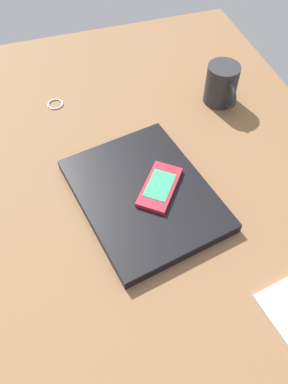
# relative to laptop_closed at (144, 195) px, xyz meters

# --- Properties ---
(desk_surface) EXTENTS (1.20, 0.80, 0.03)m
(desk_surface) POSITION_rel_laptop_closed_xyz_m (-0.04, 0.06, -0.03)
(desk_surface) COLOR brown
(desk_surface) RESTS_ON ground
(laptop_closed) EXTENTS (0.35, 0.30, 0.02)m
(laptop_closed) POSITION_rel_laptop_closed_xyz_m (0.00, 0.00, 0.00)
(laptop_closed) COLOR black
(laptop_closed) RESTS_ON desk_surface
(cell_phone_on_laptop) EXTENTS (0.13, 0.12, 0.01)m
(cell_phone_on_laptop) POSITION_rel_laptop_closed_xyz_m (0.00, 0.03, 0.02)
(cell_phone_on_laptop) COLOR red
(cell_phone_on_laptop) RESTS_ON laptop_closed
(coffee_mug) EXTENTS (0.11, 0.08, 0.10)m
(coffee_mug) POSITION_rel_laptop_closed_xyz_m (-0.23, 0.27, 0.04)
(coffee_mug) COLOR #262628
(coffee_mug) RESTS_ON desk_surface
(key_ring) EXTENTS (0.04, 0.04, 0.00)m
(key_ring) POSITION_rel_laptop_closed_xyz_m (-0.34, -0.12, -0.01)
(key_ring) COLOR silver
(key_ring) RESTS_ON desk_surface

